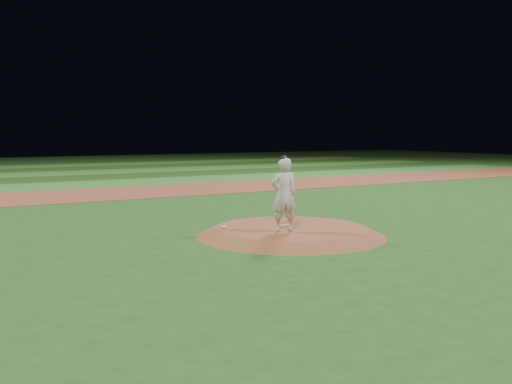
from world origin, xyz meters
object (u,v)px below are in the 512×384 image
pitchers_mound (291,231)px  rosin_bag (224,227)px  pitcher_on_mound (284,194)px  pitching_rubber (285,225)px

pitchers_mound → rosin_bag: size_ratio=42.06×
rosin_bag → pitcher_on_mound: (1.18, -1.33, 1.00)m
pitchers_mound → pitching_rubber: 0.34m
rosin_bag → pitcher_on_mound: 2.04m
pitching_rubber → rosin_bag: bearing=140.8°
pitching_rubber → pitcher_on_mound: size_ratio=0.25×
pitchers_mound → rosin_bag: 1.95m
pitchers_mound → rosin_bag: bearing=154.3°
pitchers_mound → pitching_rubber: pitching_rubber is taller
pitching_rubber → rosin_bag: 1.85m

